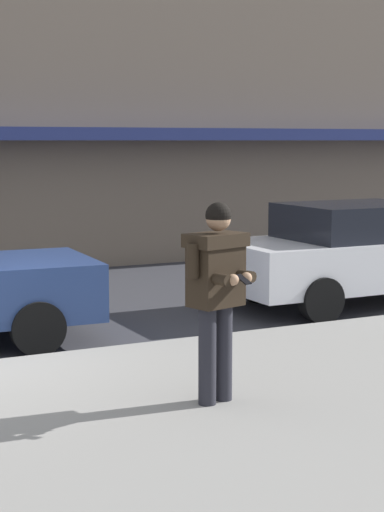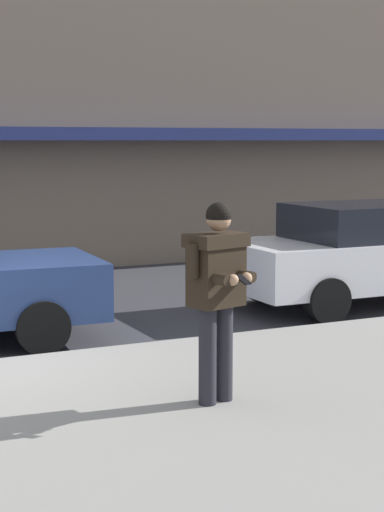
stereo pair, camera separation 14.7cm
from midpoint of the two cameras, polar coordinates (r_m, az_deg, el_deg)
sidewalk at (r=7.25m, az=-3.53°, el=-11.69°), size 32.00×5.30×0.14m
curb_paint_line at (r=9.91m, az=-9.81°, el=-6.86°), size 28.00×0.12×0.01m
parked_sedan_far at (r=13.18m, az=12.13°, el=0.19°), size 4.51×1.95×1.54m
man_texting_on_phone at (r=7.55m, az=2.24°, el=-1.64°), size 0.63×0.64×1.81m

